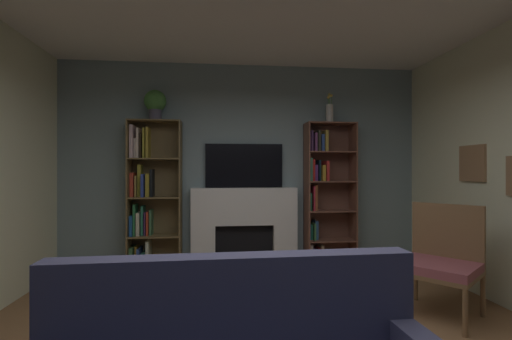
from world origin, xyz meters
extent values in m
cube|color=gray|center=(0.00, 2.69, 1.44)|extent=(5.15, 0.06, 2.88)
cube|color=#97714D|center=(2.50, 1.36, 1.47)|extent=(0.03, 0.40, 0.41)
cube|color=#37774C|center=(2.49, 1.36, 1.47)|extent=(0.01, 0.34, 0.35)
cube|color=white|center=(-0.57, 2.56, 0.31)|extent=(0.33, 0.18, 0.63)
cube|color=white|center=(0.57, 2.56, 0.31)|extent=(0.33, 0.18, 0.63)
cube|color=white|center=(0.00, 2.56, 0.89)|extent=(1.47, 0.18, 0.52)
cube|color=black|center=(0.00, 2.62, 0.31)|extent=(0.81, 0.08, 0.63)
cube|color=#605D47|center=(0.00, 2.32, 0.01)|extent=(1.57, 0.30, 0.03)
cube|color=black|center=(0.00, 2.63, 1.45)|extent=(1.08, 0.06, 0.61)
cube|color=brown|center=(-1.54, 2.50, 1.03)|extent=(0.02, 0.32, 2.05)
cube|color=brown|center=(-0.87, 2.50, 1.03)|extent=(0.02, 0.32, 2.05)
cube|color=brown|center=(-1.20, 2.65, 1.03)|extent=(0.69, 0.02, 2.05)
cube|color=brown|center=(-1.20, 2.50, 0.01)|extent=(0.65, 0.32, 0.02)
cube|color=#3B693E|center=(-1.50, 2.51, 0.19)|extent=(0.04, 0.26, 0.35)
cube|color=#A67820|center=(-1.45, 2.54, 0.20)|extent=(0.03, 0.20, 0.36)
cube|color=#2C4588|center=(-1.41, 2.50, 0.19)|extent=(0.03, 0.27, 0.34)
cube|color=#2A6751|center=(-1.35, 2.53, 0.16)|extent=(0.04, 0.22, 0.28)
cube|color=beige|center=(-1.29, 2.52, 0.24)|extent=(0.04, 0.23, 0.44)
cube|color=brown|center=(-1.20, 2.50, 0.51)|extent=(0.65, 0.32, 0.02)
cube|color=#1F5099|center=(-1.50, 2.51, 0.66)|extent=(0.04, 0.25, 0.27)
cube|color=#2A7340|center=(-1.46, 2.53, 0.73)|extent=(0.03, 0.22, 0.41)
cube|color=beige|center=(-1.42, 2.53, 0.67)|extent=(0.04, 0.21, 0.30)
cube|color=#256A4F|center=(-1.37, 2.54, 0.72)|extent=(0.03, 0.19, 0.39)
cube|color=#4B2E66|center=(-1.33, 2.54, 0.68)|extent=(0.02, 0.19, 0.31)
cube|color=#AE351F|center=(-1.29, 2.53, 0.68)|extent=(0.02, 0.22, 0.32)
cube|color=#3A6945|center=(-1.26, 2.55, 0.69)|extent=(0.03, 0.18, 0.33)
cube|color=brown|center=(-1.20, 2.50, 1.03)|extent=(0.65, 0.32, 0.02)
cube|color=#B53B29|center=(-1.50, 2.53, 1.20)|extent=(0.04, 0.21, 0.32)
cube|color=olive|center=(-1.45, 2.53, 1.18)|extent=(0.02, 0.21, 0.28)
cube|color=olive|center=(-1.41, 2.55, 1.25)|extent=(0.04, 0.18, 0.43)
cube|color=#293C94|center=(-1.35, 2.51, 1.19)|extent=(0.03, 0.26, 0.30)
cube|color=olive|center=(-1.30, 2.53, 1.19)|extent=(0.04, 0.22, 0.31)
cube|color=black|center=(-1.25, 2.54, 1.22)|extent=(0.04, 0.19, 0.36)
cube|color=brown|center=(-1.20, 2.50, 1.54)|extent=(0.65, 0.32, 0.02)
cube|color=beige|center=(-1.50, 2.52, 1.77)|extent=(0.04, 0.23, 0.44)
cube|color=beige|center=(-1.45, 2.54, 1.68)|extent=(0.03, 0.20, 0.26)
cube|color=beige|center=(-1.42, 2.52, 1.75)|extent=(0.03, 0.23, 0.40)
cube|color=black|center=(-1.38, 2.53, 1.71)|extent=(0.03, 0.22, 0.33)
cube|color=olive|center=(-1.34, 2.53, 1.75)|extent=(0.03, 0.22, 0.40)
cube|color=#A18B2F|center=(-1.30, 2.53, 1.76)|extent=(0.03, 0.21, 0.41)
cube|color=brown|center=(-1.20, 2.50, 2.05)|extent=(0.65, 0.32, 0.02)
cube|color=brown|center=(0.87, 2.49, 1.03)|extent=(0.02, 0.33, 2.05)
cube|color=brown|center=(1.54, 2.49, 1.03)|extent=(0.02, 0.33, 2.05)
cube|color=brown|center=(1.20, 2.65, 1.03)|extent=(0.69, 0.02, 2.05)
cube|color=brown|center=(1.20, 2.49, 0.01)|extent=(0.65, 0.33, 0.02)
cube|color=beige|center=(0.91, 2.51, 0.19)|extent=(0.04, 0.26, 0.35)
cube|color=#5D3B7A|center=(0.96, 2.53, 0.16)|extent=(0.03, 0.23, 0.29)
cube|color=#346F3A|center=(1.00, 2.52, 0.13)|extent=(0.04, 0.24, 0.22)
cube|color=#C13233|center=(1.04, 2.52, 0.16)|extent=(0.02, 0.23, 0.28)
cube|color=beige|center=(1.08, 2.53, 0.18)|extent=(0.04, 0.21, 0.32)
cube|color=brown|center=(1.20, 2.49, 0.41)|extent=(0.65, 0.33, 0.02)
cube|color=#175685|center=(0.90, 2.53, 0.53)|extent=(0.03, 0.21, 0.22)
cube|color=#237755|center=(0.93, 2.54, 0.52)|extent=(0.02, 0.20, 0.21)
cube|color=#3D713B|center=(0.96, 2.51, 0.53)|extent=(0.02, 0.25, 0.23)
cube|color=#2F5582|center=(1.00, 2.54, 0.55)|extent=(0.04, 0.20, 0.26)
cube|color=brown|center=(1.20, 2.49, 0.82)|extent=(0.65, 0.33, 0.02)
cube|color=#276A43|center=(0.90, 2.52, 0.95)|extent=(0.04, 0.23, 0.24)
cube|color=#A32233|center=(0.95, 2.51, 1.00)|extent=(0.02, 0.26, 0.34)
cube|color=brown|center=(0.99, 2.52, 1.01)|extent=(0.03, 0.23, 0.35)
cube|color=brown|center=(1.20, 2.49, 1.23)|extent=(0.65, 0.33, 0.02)
cube|color=#396C54|center=(0.91, 2.51, 1.40)|extent=(0.04, 0.26, 0.32)
cube|color=red|center=(0.95, 2.52, 1.39)|extent=(0.03, 0.23, 0.30)
cube|color=#512A6E|center=(1.00, 2.54, 1.35)|extent=(0.04, 0.20, 0.22)
cube|color=black|center=(1.05, 2.53, 1.39)|extent=(0.02, 0.21, 0.29)
cube|color=#A47E26|center=(1.09, 2.50, 1.35)|extent=(0.04, 0.28, 0.22)
cube|color=#AF2827|center=(1.14, 2.51, 1.38)|extent=(0.04, 0.26, 0.28)
cube|color=brown|center=(1.20, 2.49, 1.64)|extent=(0.65, 0.33, 0.02)
cube|color=#592881|center=(0.90, 2.54, 1.79)|extent=(0.03, 0.19, 0.28)
cube|color=#65406D|center=(0.94, 2.54, 1.80)|extent=(0.03, 0.20, 0.29)
cube|color=#653763|center=(0.98, 2.51, 1.78)|extent=(0.03, 0.25, 0.25)
cube|color=#28281D|center=(1.02, 2.50, 1.80)|extent=(0.04, 0.27, 0.29)
cube|color=#2E478C|center=(1.08, 2.52, 1.77)|extent=(0.04, 0.23, 0.24)
cube|color=olive|center=(1.13, 2.51, 1.80)|extent=(0.04, 0.25, 0.29)
cube|color=brown|center=(1.20, 2.49, 2.05)|extent=(0.65, 0.33, 0.02)
cylinder|color=#4F4C60|center=(-1.20, 2.51, 2.13)|extent=(0.17, 0.17, 0.15)
sphere|color=#437C38|center=(-1.20, 2.51, 2.32)|extent=(0.29, 0.29, 0.29)
cylinder|color=beige|center=(1.20, 2.51, 2.19)|extent=(0.10, 0.10, 0.26)
cylinder|color=#4C7F3F|center=(1.20, 2.52, 2.39)|extent=(0.01, 0.01, 0.15)
sphere|color=#E8C552|center=(1.20, 2.52, 2.46)|extent=(0.04, 0.04, 0.04)
cylinder|color=#4C7F3F|center=(1.20, 2.49, 2.38)|extent=(0.01, 0.01, 0.13)
sphere|color=#E8C552|center=(1.20, 2.49, 2.44)|extent=(0.04, 0.04, 0.04)
cylinder|color=#4C7F3F|center=(1.18, 2.50, 2.37)|extent=(0.01, 0.01, 0.10)
sphere|color=#E8C552|center=(1.18, 2.50, 2.42)|extent=(0.04, 0.04, 0.04)
cylinder|color=#4C7F3F|center=(1.23, 2.50, 2.38)|extent=(0.01, 0.01, 0.13)
sphere|color=#E8C552|center=(1.23, 2.50, 2.45)|extent=(0.04, 0.04, 0.04)
cube|color=#464666|center=(-0.29, -0.48, 0.68)|extent=(1.98, 0.21, 0.51)
cylinder|color=brown|center=(2.13, 0.74, 0.22)|extent=(0.04, 0.04, 0.44)
cylinder|color=brown|center=(1.74, 1.22, 0.22)|extent=(0.04, 0.04, 0.44)
cylinder|color=brown|center=(1.68, 0.37, 0.22)|extent=(0.04, 0.04, 0.44)
cylinder|color=brown|center=(1.29, 0.85, 0.22)|extent=(0.04, 0.04, 0.44)
cube|color=#934951|center=(1.71, 0.80, 0.48)|extent=(0.90, 0.91, 0.08)
cube|color=brown|center=(1.71, 0.80, 0.42)|extent=(0.90, 0.91, 0.04)
cube|color=brown|center=(1.93, 0.97, 0.74)|extent=(0.47, 0.55, 0.61)
camera|label=1|loc=(-0.38, -2.41, 1.39)|focal=25.14mm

